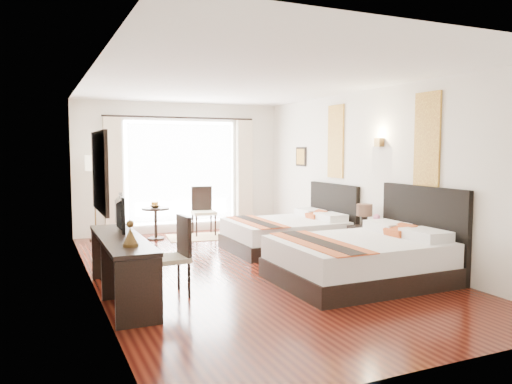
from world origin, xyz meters
name	(u,v)px	position (x,y,z in m)	size (l,w,h in m)	color
floor	(249,269)	(0.00, 0.00, -0.01)	(4.50, 7.50, 0.01)	#350E09
ceiling	(249,82)	(0.00, 0.00, 2.79)	(4.50, 7.50, 0.02)	white
wall_headboard	(372,174)	(2.25, 0.00, 1.40)	(0.01, 7.50, 2.80)	silver
wall_desk	(91,181)	(-2.25, 0.00, 1.40)	(0.01, 7.50, 2.80)	silver
wall_window	(181,168)	(0.00, 3.75, 1.40)	(4.50, 0.01, 2.80)	silver
wall_entry	(433,201)	(0.00, -3.75, 1.40)	(4.50, 0.01, 2.80)	silver
window_glass	(181,173)	(0.00, 3.73, 1.30)	(2.40, 0.02, 2.20)	white
sheer_curtain	(182,173)	(0.00, 3.67, 1.30)	(2.30, 0.02, 2.10)	white
drape_left	(113,175)	(-1.45, 3.63, 1.28)	(0.35, 0.14, 2.35)	#BEAD93
drape_right	(244,172)	(1.45, 3.63, 1.28)	(0.35, 0.14, 2.35)	#BEAD93
art_panel_near	(427,139)	(2.23, -1.27, 1.95)	(0.03, 0.50, 1.35)	brown
art_panel_far	(336,142)	(2.23, 1.09, 1.95)	(0.03, 0.50, 1.35)	brown
wall_sconce	(379,142)	(2.19, -0.24, 1.92)	(0.10, 0.14, 0.14)	#4E391C
mirror_frame	(100,172)	(-2.22, -0.72, 1.55)	(0.04, 1.25, 0.95)	black
mirror_glass	(102,172)	(-2.19, -0.72, 1.55)	(0.01, 1.12, 0.82)	white
bed_near	(364,257)	(1.17, -1.27, 0.33)	(2.27, 1.77, 1.28)	black
bed_far	(290,233)	(1.27, 1.09, 0.30)	(2.07, 1.61, 1.16)	black
nightstand	(368,244)	(2.02, -0.24, 0.28)	(0.46, 0.57, 0.55)	black
table_lamp	(364,212)	(2.01, -0.13, 0.78)	(0.26, 0.26, 0.41)	black
vase	(376,228)	(2.02, -0.43, 0.56)	(0.12, 0.12, 0.12)	black
console_desk	(122,268)	(-1.99, -0.72, 0.38)	(0.50, 2.20, 0.76)	black
television	(115,213)	(-1.97, -0.17, 0.98)	(0.80, 0.10, 0.46)	black
bronze_figurine	(130,235)	(-1.99, -1.35, 0.88)	(0.17, 0.17, 0.25)	#4E391C
desk_chair	(170,271)	(-1.42, -0.83, 0.30)	(0.49, 0.49, 0.99)	beige
floor_lamp	(94,169)	(-1.84, 3.45, 1.43)	(0.34, 0.34, 1.68)	black
side_table	(156,223)	(-0.72, 3.07, 0.32)	(0.55, 0.55, 0.64)	black
fruit_bowl	(155,206)	(-0.73, 3.06, 0.66)	(0.21, 0.21, 0.05)	#4E321B
window_chair	(204,220)	(0.32, 3.16, 0.31)	(0.52, 0.52, 1.02)	beige
jute_rug	(201,237)	(0.18, 2.91, 0.01)	(1.35, 0.92, 0.01)	tan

